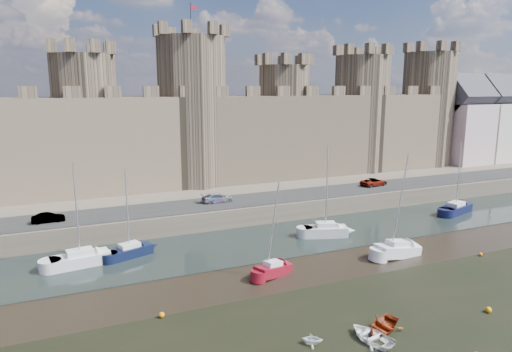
% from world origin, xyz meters
% --- Properties ---
extents(water_channel, '(160.00, 12.00, 0.08)m').
position_xyz_m(water_channel, '(0.00, 24.00, 0.04)').
color(water_channel, black).
rests_on(water_channel, ground).
extents(quay, '(160.00, 60.00, 2.50)m').
position_xyz_m(quay, '(0.00, 60.00, 1.25)').
color(quay, '#4C443A').
rests_on(quay, ground).
extents(road, '(160.00, 7.00, 0.10)m').
position_xyz_m(road, '(0.00, 34.00, 2.55)').
color(road, black).
rests_on(road, quay).
extents(castle, '(108.50, 11.00, 29.00)m').
position_xyz_m(castle, '(-0.64, 48.00, 11.67)').
color(castle, '#42382B').
rests_on(castle, quay).
extents(townhouses, '(35.50, 9.05, 18.13)m').
position_xyz_m(townhouses, '(71.50, 46.00, 10.59)').
color(townhouses, beige).
rests_on(townhouses, quay).
extents(car_1, '(3.63, 1.32, 1.19)m').
position_xyz_m(car_1, '(-19.63, 33.29, 3.09)').
color(car_1, gray).
rests_on(car_1, quay).
extents(car_2, '(4.44, 1.95, 1.27)m').
position_xyz_m(car_2, '(1.38, 34.53, 3.13)').
color(car_2, gray).
rests_on(car_2, quay).
extents(car_3, '(4.88, 2.80, 1.28)m').
position_xyz_m(car_3, '(27.45, 34.67, 3.14)').
color(car_3, gray).
rests_on(car_3, quay).
extents(sailboat_0, '(5.95, 2.97, 10.67)m').
position_xyz_m(sailboat_0, '(-16.69, 24.58, 0.82)').
color(sailboat_0, silver).
rests_on(sailboat_0, ground).
extents(sailboat_1, '(5.09, 3.37, 9.51)m').
position_xyz_m(sailboat_1, '(-11.71, 25.16, 0.76)').
color(sailboat_1, black).
rests_on(sailboat_1, ground).
extents(sailboat_2, '(5.54, 3.51, 11.16)m').
position_xyz_m(sailboat_2, '(11.21, 22.67, 0.87)').
color(sailboat_2, silver).
rests_on(sailboat_2, ground).
extents(sailboat_3, '(6.25, 3.93, 10.24)m').
position_xyz_m(sailboat_3, '(34.01, 24.23, 0.79)').
color(sailboat_3, black).
rests_on(sailboat_3, ground).
extents(sailboat_4, '(4.32, 2.94, 9.42)m').
position_xyz_m(sailboat_4, '(0.37, 14.73, 0.71)').
color(sailboat_4, maroon).
rests_on(sailboat_4, ground).
extents(sailboat_5, '(5.34, 2.39, 11.25)m').
position_xyz_m(sailboat_5, '(14.87, 14.04, 0.80)').
color(sailboat_5, silver).
rests_on(sailboat_5, ground).
extents(dinghy_2, '(3.12, 3.93, 0.73)m').
position_xyz_m(dinghy_2, '(1.99, 1.51, 0.37)').
color(dinghy_2, white).
rests_on(dinghy_2, ground).
extents(dinghy_3, '(2.00, 1.95, 0.80)m').
position_xyz_m(dinghy_3, '(-2.24, 2.69, 0.40)').
color(dinghy_3, white).
rests_on(dinghy_3, ground).
extents(dinghy_4, '(3.99, 3.54, 0.68)m').
position_xyz_m(dinghy_4, '(3.50, 2.11, 0.34)').
color(dinghy_4, maroon).
rests_on(dinghy_4, ground).
extents(buoy_1, '(0.47, 0.47, 0.47)m').
position_xyz_m(buoy_1, '(-11.27, 10.75, 0.24)').
color(buoy_1, orange).
rests_on(buoy_1, ground).
extents(buoy_3, '(0.39, 0.39, 0.39)m').
position_xyz_m(buoy_3, '(23.25, 10.52, 0.19)').
color(buoy_3, '#FF670B').
rests_on(buoy_3, ground).
extents(buoy_5, '(0.50, 0.50, 0.50)m').
position_xyz_m(buoy_5, '(13.30, 1.13, 0.25)').
color(buoy_5, orange).
rests_on(buoy_5, ground).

